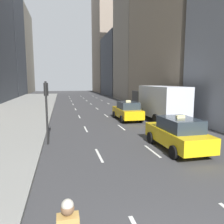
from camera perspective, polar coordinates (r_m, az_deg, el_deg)
name	(u,v)px	position (r m, az deg, el deg)	size (l,w,h in m)	color
sidewalk_left	(21,109)	(29.82, -22.78, 0.66)	(8.00, 66.00, 0.15)	gray
lane_markings	(101,112)	(25.82, -2.87, 0.07)	(5.72, 56.00, 0.01)	white
building_row_right	(134,24)	(45.22, 5.68, 21.99)	(6.00, 76.82, 36.49)	gray
taxi_lead	(127,111)	(20.24, 4.04, 0.33)	(2.02, 4.40, 1.87)	yellow
taxi_second	(178,133)	(12.06, 16.76, -5.36)	(2.02, 4.40, 1.87)	yellow
box_truck	(158,102)	(20.71, 11.88, 2.66)	(2.58, 8.40, 3.15)	#262628
traffic_light_pole	(46,102)	(12.88, -16.76, 2.39)	(0.24, 0.42, 3.60)	black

